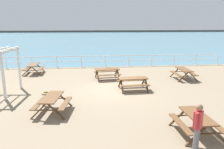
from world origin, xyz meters
TOP-DOWN VIEW (x-y plane):
  - ground_plane at (0.00, 0.00)m, footprint 30.00×24.00m
  - sea_band at (0.00, 52.75)m, footprint 142.00×90.00m
  - distant_shoreline at (0.00, 95.75)m, footprint 142.00×6.00m
  - seaward_railing at (-0.00, 7.75)m, footprint 23.07×0.07m
  - picnic_table_near_left at (1.20, 0.00)m, footprint 1.86×1.61m
  - picnic_table_near_right at (-3.28, -3.14)m, footprint 1.74×1.98m
  - picnic_table_mid_centre at (2.47, -5.82)m, footprint 1.55×1.81m
  - picnic_table_far_left at (-6.18, 5.35)m, footprint 1.60×1.85m
  - picnic_table_far_right at (5.51, 2.25)m, footprint 1.56×1.82m
  - picnic_table_seaward at (-0.20, 2.89)m, footprint 1.97×1.73m
  - visitor at (1.89, -6.95)m, footprint 0.39×0.41m
  - rope_coil at (-4.12, -0.31)m, footprint 0.55×0.55m

SIDE VIEW (x-z plane):
  - ground_plane at x=0.00m, z-range -0.20..0.00m
  - sea_band at x=0.00m, z-range 0.00..0.00m
  - distant_shoreline at x=0.00m, z-range -0.90..0.90m
  - rope_coil at x=-4.12m, z-range 0.00..0.11m
  - picnic_table_near_left at x=1.20m, z-range 0.19..0.98m
  - picnic_table_near_right at x=-3.28m, z-range 0.19..0.98m
  - picnic_table_mid_centre at x=2.47m, z-range 0.19..0.98m
  - picnic_table_far_left at x=-6.18m, z-range 0.19..0.98m
  - picnic_table_far_right at x=5.51m, z-range 0.19..0.98m
  - picnic_table_seaward at x=-0.20m, z-range 0.19..0.98m
  - seaward_railing at x=0.00m, z-range 0.22..1.30m
  - visitor at x=1.89m, z-range 0.12..1.78m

